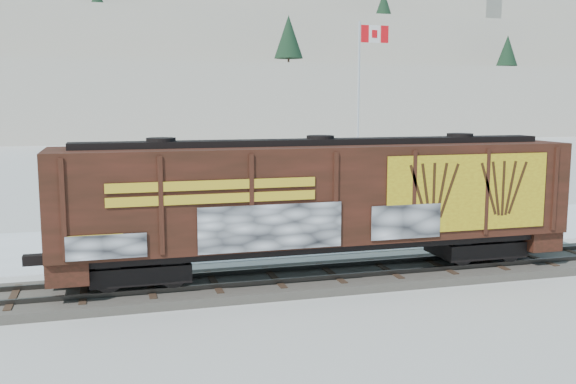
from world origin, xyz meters
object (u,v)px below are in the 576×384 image
object	(u,v)px
car_silver	(276,223)
hopper_railcar	(320,198)
car_white	(342,219)
flagpole	(360,138)
car_dark	(446,218)

from	to	relation	value
car_silver	hopper_railcar	bearing A→B (deg)	-159.36
car_white	hopper_railcar	bearing A→B (deg)	141.83
flagpole	car_dark	distance (m)	10.23
flagpole	car_white	world-z (taller)	flagpole
hopper_railcar	car_silver	distance (m)	6.54
car_silver	car_white	distance (m)	3.24
hopper_railcar	car_silver	size ratio (longest dim) A/B	3.48
flagpole	car_white	bearing A→B (deg)	-116.17
flagpole	car_silver	size ratio (longest dim) A/B	2.17
hopper_railcar	car_dark	xyz separation A→B (m)	(8.12, 6.00, -2.12)
car_silver	car_white	xyz separation A→B (m)	(3.21, 0.46, -0.07)
car_silver	car_dark	distance (m)	8.01
hopper_railcar	car_silver	bearing A→B (deg)	88.94
flagpole	car_white	distance (m)	10.55
flagpole	car_silver	distance (m)	12.58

